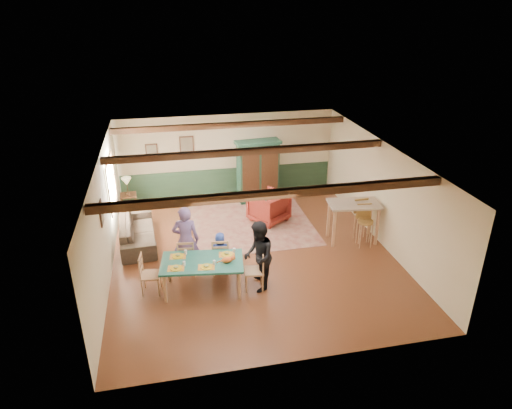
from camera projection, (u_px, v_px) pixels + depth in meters
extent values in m
plane|color=#552918|center=(252.00, 252.00, 11.87)|extent=(8.00, 8.00, 0.00)
cube|color=beige|center=(228.00, 155.00, 14.88)|extent=(7.00, 0.02, 2.70)
cube|color=beige|center=(105.00, 218.00, 10.66)|extent=(0.02, 8.00, 2.70)
cube|color=beige|center=(382.00, 194.00, 11.96)|extent=(0.02, 8.00, 2.70)
cube|color=white|center=(251.00, 153.00, 10.75)|extent=(7.00, 8.00, 0.02)
cube|color=#223E29|center=(228.00, 181.00, 15.23)|extent=(6.95, 0.03, 0.90)
cube|color=black|center=(275.00, 194.00, 8.74)|extent=(6.95, 0.16, 0.16)
cube|color=black|center=(248.00, 151.00, 11.15)|extent=(6.95, 0.16, 0.16)
cube|color=black|center=(232.00, 125.00, 13.46)|extent=(6.95, 0.16, 0.16)
imported|color=slate|center=(186.00, 240.00, 10.68)|extent=(0.68, 0.49, 1.72)
imported|color=black|center=(259.00, 256.00, 10.08)|extent=(0.72, 0.88, 1.65)
imported|color=navy|center=(220.00, 252.00, 10.88)|extent=(0.53, 0.38, 1.00)
cube|color=tan|center=(249.00, 218.00, 13.66)|extent=(3.46, 4.10, 0.01)
cube|color=#163728|center=(258.00, 171.00, 14.53)|extent=(1.46, 0.71, 2.00)
imported|color=#551211|center=(269.00, 207.00, 13.37)|extent=(1.33, 1.34, 0.89)
imported|color=#342A21|center=(137.00, 231.00, 12.21)|extent=(1.02, 2.31, 0.66)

